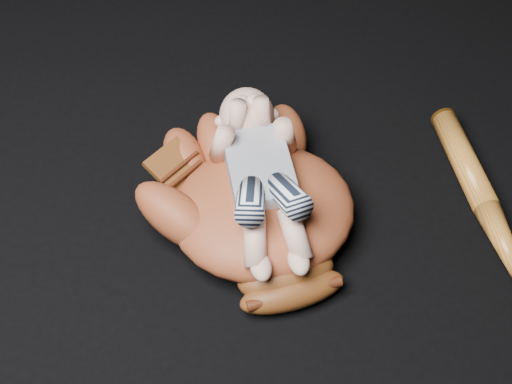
# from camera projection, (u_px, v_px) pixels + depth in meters

# --- Properties ---
(baseball_glove) EXTENTS (0.48, 0.52, 0.14)m
(baseball_glove) POSITION_uv_depth(u_px,v_px,m) (263.00, 204.00, 1.17)
(baseball_glove) COLOR maroon
(baseball_glove) RESTS_ON ground
(newborn_baby) EXTENTS (0.21, 0.38, 0.15)m
(newborn_baby) POSITION_uv_depth(u_px,v_px,m) (263.00, 177.00, 1.14)
(newborn_baby) COLOR #D39D88
(newborn_baby) RESTS_ON baseball_glove
(baseball_bat) EXTENTS (0.11, 0.51, 0.05)m
(baseball_bat) POSITION_uv_depth(u_px,v_px,m) (493.00, 221.00, 1.21)
(baseball_bat) COLOR #B06722
(baseball_bat) RESTS_ON ground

